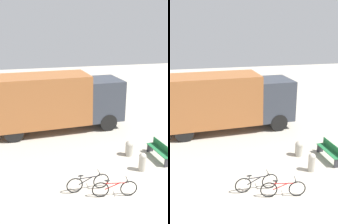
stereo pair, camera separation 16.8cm
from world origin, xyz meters
The scene contains 7 objects.
ground_plane centered at (0.00, 0.00, 0.00)m, with size 60.00×60.00×0.00m, color #A8A091.
delivery_truck centered at (-1.54, 6.82, 1.87)m, with size 8.02×2.80×3.38m.
park_bench centered at (2.78, 2.01, 0.45)m, with size 0.46×1.63×0.79m.
bicycle_near centered at (-1.18, 0.50, 0.35)m, with size 1.70×0.44×0.73m.
bicycle_middle centered at (-0.32, -0.09, 0.35)m, with size 1.69×0.46×0.73m.
bollard_near_bench centered at (1.49, 1.28, 0.47)m, with size 0.31×0.31×0.86m.
bollard_far_bench centered at (1.49, 2.67, 0.41)m, with size 0.38×0.38×0.77m.
Camera 2 is at (-3.15, -7.39, 6.07)m, focal length 40.00 mm.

